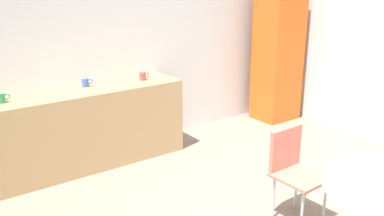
{
  "coord_description": "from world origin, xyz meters",
  "views": [
    {
      "loc": [
        -2.06,
        -1.68,
        2.11
      ],
      "look_at": [
        0.06,
        1.27,
        0.95
      ],
      "focal_mm": 39.07,
      "sensor_mm": 36.0,
      "label": 1
    }
  ],
  "objects": [
    {
      "name": "wall_back",
      "position": [
        0.0,
        3.0,
        1.3
      ],
      "size": [
        6.0,
        0.1,
        2.6
      ],
      "primitive_type": "cube",
      "color": "silver",
      "rests_on": "ground_plane"
    },
    {
      "name": "chair_coral",
      "position": [
        0.62,
        0.53,
        0.52
      ],
      "size": [
        0.43,
        0.43,
        0.83
      ],
      "color": "silver",
      "rests_on": "ground_plane"
    },
    {
      "name": "mug_white",
      "position": [
        -1.28,
        2.64,
        0.95
      ],
      "size": [
        0.13,
        0.08,
        0.09
      ],
      "color": "#338C59",
      "rests_on": "counter_block"
    },
    {
      "name": "counter_block",
      "position": [
        -0.53,
        2.65,
        0.45
      ],
      "size": [
        2.46,
        0.6,
        0.9
      ],
      "primitive_type": "cube",
      "color": "tan",
      "rests_on": "ground_plane"
    },
    {
      "name": "mug_green",
      "position": [
        -0.36,
        2.75,
        0.95
      ],
      "size": [
        0.13,
        0.08,
        0.09
      ],
      "color": "#3F66BF",
      "rests_on": "counter_block"
    },
    {
      "name": "mug_red",
      "position": [
        0.32,
        2.64,
        0.95
      ],
      "size": [
        0.13,
        0.08,
        0.09
      ],
      "color": "#D84C4C",
      "rests_on": "counter_block"
    },
    {
      "name": "locker_cabinet",
      "position": [
        2.55,
        2.55,
        0.94
      ],
      "size": [
        0.6,
        0.5,
        1.88
      ],
      "primitive_type": "cube",
      "color": "orange",
      "rests_on": "ground_plane"
    }
  ]
}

